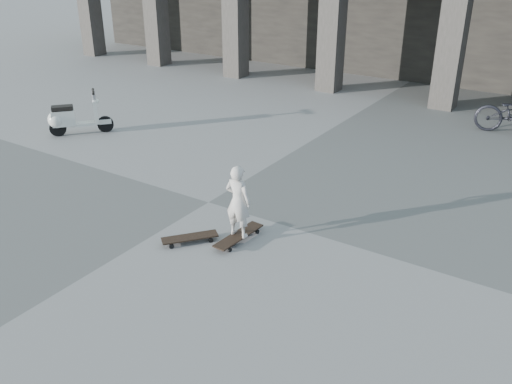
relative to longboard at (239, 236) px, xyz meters
The scene contains 5 objects.
ground 1.49m from the longboard, 146.33° to the left, with size 90.00×90.00×0.00m, color #535350.
longboard is the anchor object (origin of this frame).
skateboard_spare 0.76m from the longboard, 142.47° to the right, with size 0.72×0.82×0.10m.
child 0.61m from the longboard, ahead, with size 0.43×0.28×1.17m, color beige.
scooter 6.65m from the longboard, 162.66° to the left, with size 1.09×1.23×1.05m.
Camera 1 is at (5.53, -6.89, 4.30)m, focal length 38.00 mm.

